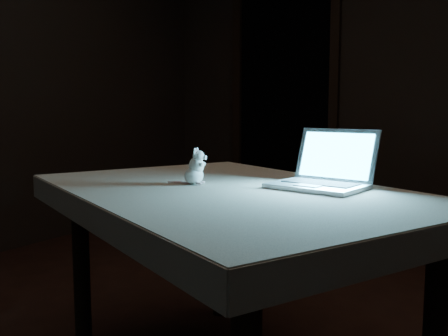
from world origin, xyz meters
The scene contains 6 objects.
back_wall centered at (0.00, 2.50, 1.30)m, with size 4.50×0.04×2.60m, color black.
doorway centered at (-1.10, 2.50, 1.06)m, with size 1.06×0.36×2.13m, color black, non-canonical shape.
table centered at (0.04, -0.26, 0.36)m, with size 1.36×0.88×0.73m, color black, non-canonical shape.
tablecloth centered at (0.09, -0.21, 0.69)m, with size 1.45×0.96×0.09m, color beige, non-canonical shape.
laptop centered at (0.30, -0.10, 0.84)m, with size 0.31×0.27×0.21m, color #B8B8BC, non-canonical shape.
plush_mouse centered at (-0.11, -0.25, 0.80)m, with size 0.10×0.10×0.13m, color white, non-canonical shape.
Camera 1 is at (0.95, -1.69, 1.00)m, focal length 40.00 mm.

